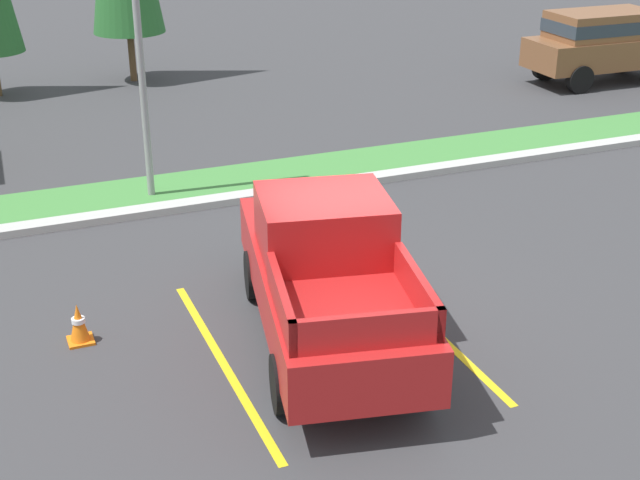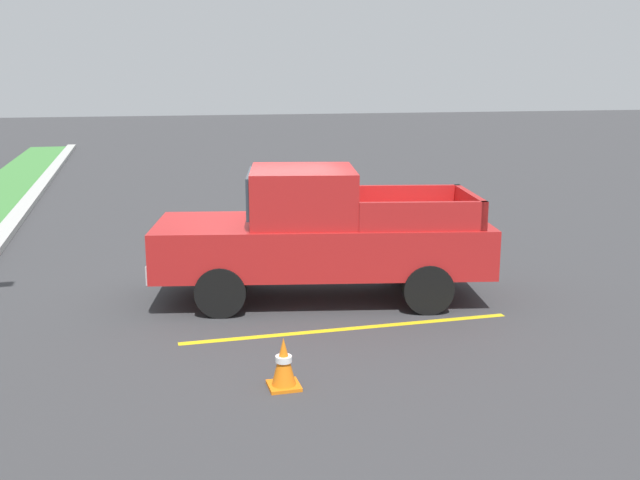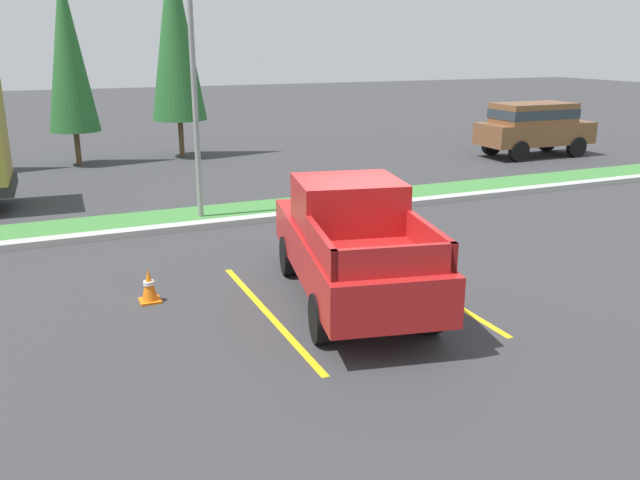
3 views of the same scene
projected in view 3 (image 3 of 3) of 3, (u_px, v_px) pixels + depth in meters
ground_plane at (366, 282)px, 12.46m from camera, size 120.00×120.00×0.00m
parking_line_near at (268, 313)px, 11.00m from camera, size 0.12×4.80×0.01m
parking_line_far at (426, 287)px, 12.19m from camera, size 0.12×4.80×0.01m
curb_strip at (276, 217)px, 16.83m from camera, size 56.00×0.40×0.15m
grass_median at (262, 209)px, 17.81m from camera, size 56.00×1.80×0.06m
pickup_truck_main at (351, 242)px, 11.35m from camera, size 2.93×5.50×2.10m
suv_distant at (534, 125)px, 25.97m from camera, size 4.63×2.02×2.10m
street_light at (195, 72)px, 15.79m from camera, size 0.24×1.49×6.25m
cypress_tree_left_inner at (67, 51)px, 23.30m from camera, size 1.80×1.80×6.92m
cypress_tree_center at (175, 32)px, 24.88m from camera, size 2.10×2.10×8.08m
traffic_cone at (149, 286)px, 11.43m from camera, size 0.36×0.36×0.60m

